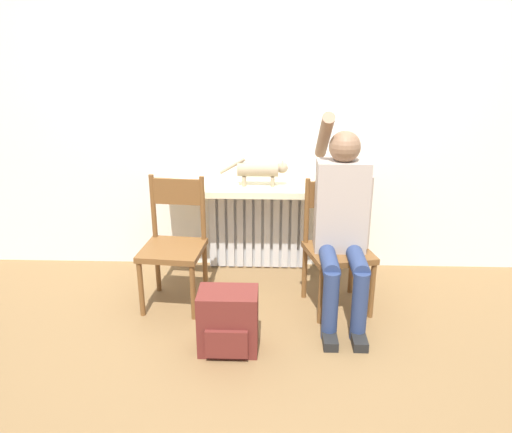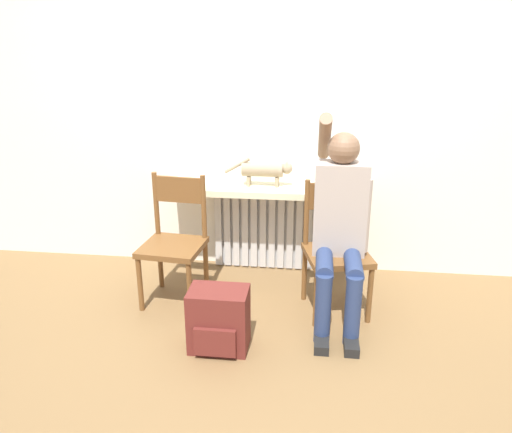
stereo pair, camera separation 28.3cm
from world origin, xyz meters
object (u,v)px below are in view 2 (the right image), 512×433
(chair_left, at_px, (174,240))
(backpack, at_px, (219,320))
(person, at_px, (340,221))
(chair_right, at_px, (336,247))
(cat, at_px, (266,170))

(chair_left, height_order, backpack, chair_left)
(person, distance_m, backpack, 0.99)
(chair_left, xyz_separation_m, chair_right, (1.12, -0.00, 0.00))
(chair_right, bearing_deg, chair_left, 165.83)
(person, bearing_deg, cat, 131.68)
(person, relative_size, cat, 2.63)
(chair_left, xyz_separation_m, person, (1.14, -0.11, 0.23))
(person, bearing_deg, backpack, -146.47)
(cat, bearing_deg, chair_left, -139.46)
(chair_right, relative_size, person, 0.66)
(backpack, bearing_deg, cat, 81.22)
(chair_left, height_order, person, person)
(chair_left, xyz_separation_m, cat, (0.59, 0.50, 0.39))
(cat, xyz_separation_m, backpack, (-0.17, -1.08, -0.66))
(chair_left, height_order, cat, cat)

